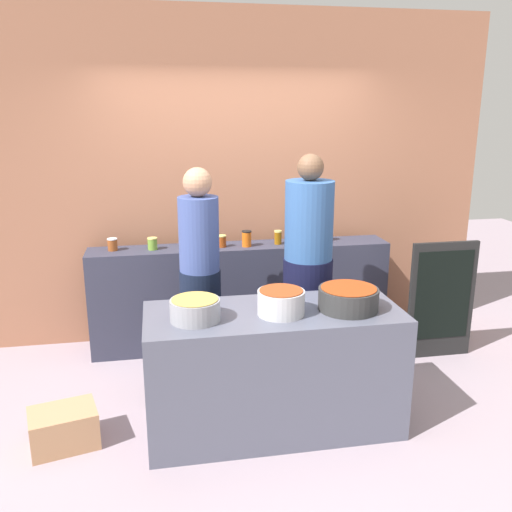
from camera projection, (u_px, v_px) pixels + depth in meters
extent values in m
plane|color=gray|center=(264.00, 402.00, 4.12)|extent=(12.00, 12.00, 0.00)
cube|color=#A0654A|center=(235.00, 179.00, 5.10)|extent=(4.80, 0.12, 3.00)
cube|color=#313244|center=(241.00, 295.00, 5.04)|extent=(2.70, 0.36, 0.95)
cube|color=#4F5263|center=(273.00, 369.00, 3.72)|extent=(1.70, 0.70, 0.85)
cylinder|color=brown|center=(113.00, 245.00, 4.73)|extent=(0.08, 0.08, 0.10)
cylinder|color=silver|center=(112.00, 239.00, 4.71)|extent=(0.09, 0.09, 0.01)
cylinder|color=olive|center=(153.00, 244.00, 4.76)|extent=(0.08, 0.08, 0.10)
cylinder|color=#D6C666|center=(152.00, 238.00, 4.75)|extent=(0.09, 0.09, 0.01)
cylinder|color=#255720|center=(189.00, 240.00, 4.86)|extent=(0.08, 0.08, 0.13)
cylinder|color=black|center=(188.00, 232.00, 4.84)|extent=(0.09, 0.09, 0.01)
cylinder|color=#30542F|center=(201.00, 239.00, 4.88)|extent=(0.08, 0.08, 0.12)
cylinder|color=#D6C666|center=(201.00, 232.00, 4.87)|extent=(0.08, 0.08, 0.01)
cylinder|color=#8A3812|center=(222.00, 242.00, 4.84)|extent=(0.07, 0.07, 0.10)
cylinder|color=#D6C666|center=(222.00, 236.00, 4.83)|extent=(0.07, 0.07, 0.01)
cylinder|color=#DB5C15|center=(247.00, 239.00, 4.86)|extent=(0.08, 0.08, 0.13)
cylinder|color=black|center=(247.00, 231.00, 4.84)|extent=(0.09, 0.09, 0.01)
cylinder|color=#85500C|center=(278.00, 238.00, 4.95)|extent=(0.06, 0.06, 0.11)
cylinder|color=#D6C666|center=(278.00, 231.00, 4.93)|extent=(0.07, 0.07, 0.01)
cylinder|color=#375D2D|center=(297.00, 237.00, 5.04)|extent=(0.07, 0.07, 0.09)
cylinder|color=#D6C666|center=(297.00, 231.00, 5.03)|extent=(0.08, 0.08, 0.01)
cylinder|color=olive|center=(310.00, 234.00, 5.06)|extent=(0.07, 0.07, 0.13)
cylinder|color=black|center=(310.00, 227.00, 5.04)|extent=(0.08, 0.08, 0.01)
cylinder|color=#B62B1C|center=(326.00, 234.00, 5.06)|extent=(0.08, 0.08, 0.13)
cylinder|color=black|center=(326.00, 227.00, 5.04)|extent=(0.08, 0.08, 0.01)
cylinder|color=gray|center=(195.00, 310.00, 3.44)|extent=(0.32, 0.32, 0.14)
cylinder|color=#B59544|center=(195.00, 299.00, 3.42)|extent=(0.29, 0.29, 0.00)
cylinder|color=#B7B7BC|center=(281.00, 303.00, 3.54)|extent=(0.31, 0.31, 0.16)
cylinder|color=brown|center=(281.00, 290.00, 3.52)|extent=(0.28, 0.28, 0.00)
cylinder|color=#2D2D2D|center=(348.00, 299.00, 3.63)|extent=(0.40, 0.40, 0.15)
cylinder|color=#923513|center=(349.00, 288.00, 3.60)|extent=(0.37, 0.37, 0.00)
cylinder|color=black|center=(201.00, 326.00, 4.35)|extent=(0.32, 0.32, 0.93)
cylinder|color=#3C4D8A|center=(199.00, 234.00, 4.15)|extent=(0.31, 0.31, 0.57)
sphere|color=tan|center=(197.00, 182.00, 4.05)|extent=(0.22, 0.22, 0.22)
cylinder|color=black|center=(307.00, 318.00, 4.43)|extent=(0.39, 0.39, 1.00)
cylinder|color=#30558E|center=(309.00, 220.00, 4.22)|extent=(0.38, 0.38, 0.61)
sphere|color=brown|center=(310.00, 167.00, 4.11)|extent=(0.20, 0.20, 0.20)
cube|color=tan|center=(64.00, 428.00, 3.57)|extent=(0.48, 0.40, 0.25)
cube|color=black|center=(441.00, 300.00, 4.77)|extent=(0.60, 0.04, 1.04)
cube|color=black|center=(443.00, 295.00, 4.73)|extent=(0.51, 0.01, 0.79)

